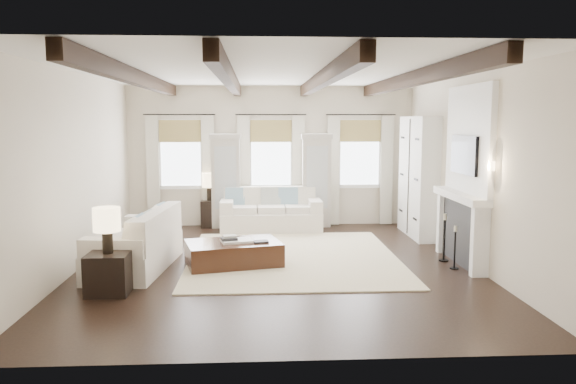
{
  "coord_description": "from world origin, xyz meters",
  "views": [
    {
      "loc": [
        -0.32,
        -9.15,
        2.42
      ],
      "look_at": [
        0.23,
        0.76,
        1.15
      ],
      "focal_mm": 35.0,
      "sensor_mm": 36.0,
      "label": 1
    }
  ],
  "objects": [
    {
      "name": "book_upper",
      "position": [
        -0.79,
        0.09,
        0.5
      ],
      "size": [
        0.25,
        0.22,
        0.03
      ],
      "primitive_type": "cube",
      "rotation": [
        0.0,
        0.0,
        0.24
      ],
      "color": "beige",
      "rests_on": "book_lower"
    },
    {
      "name": "side_table_front",
      "position": [
        -2.41,
        -1.37,
        0.29
      ],
      "size": [
        0.58,
        0.58,
        0.58
      ],
      "primitive_type": "cube",
      "color": "black",
      "rests_on": "ground"
    },
    {
      "name": "candlestick_near",
      "position": [
        2.9,
        -0.35,
        0.3
      ],
      "size": [
        0.14,
        0.14,
        0.71
      ],
      "color": "black",
      "rests_on": "ground"
    },
    {
      "name": "lamp_front",
      "position": [
        -2.41,
        -1.37,
        1.02
      ],
      "size": [
        0.38,
        0.38,
        0.65
      ],
      "color": "black",
      "rests_on": "side_table_front"
    },
    {
      "name": "sofa_left",
      "position": [
        -2.25,
        -0.03,
        0.39
      ],
      "size": [
        1.25,
        2.35,
        0.97
      ],
      "color": "silver",
      "rests_on": "ground"
    },
    {
      "name": "ottoman",
      "position": [
        -0.73,
        0.09,
        0.2
      ],
      "size": [
        1.71,
        1.29,
        0.4
      ],
      "primitive_type": "cube",
      "rotation": [
        0.0,
        0.0,
        0.24
      ],
      "color": "black",
      "rests_on": "ground"
    },
    {
      "name": "ground",
      "position": [
        0.0,
        0.0,
        0.0
      ],
      "size": [
        7.5,
        7.5,
        0.0
      ],
      "primitive_type": "plane",
      "color": "black",
      "rests_on": "ground"
    },
    {
      "name": "room_shell",
      "position": [
        0.75,
        0.9,
        1.89
      ],
      "size": [
        6.54,
        7.54,
        3.22
      ],
      "color": "beige",
      "rests_on": "ground"
    },
    {
      "name": "side_table_back",
      "position": [
        -1.39,
        3.55,
        0.31
      ],
      "size": [
        0.41,
        0.41,
        0.61
      ],
      "primitive_type": "cube",
      "color": "black",
      "rests_on": "ground"
    },
    {
      "name": "book_lower",
      "position": [
        -0.8,
        0.05,
        0.46
      ],
      "size": [
        0.3,
        0.26,
        0.04
      ],
      "primitive_type": "cube",
      "rotation": [
        0.0,
        0.0,
        0.24
      ],
      "color": "#262628",
      "rests_on": "tray"
    },
    {
      "name": "book_loose",
      "position": [
        -0.27,
        0.0,
        0.42
      ],
      "size": [
        0.28,
        0.23,
        0.03
      ],
      "primitive_type": "cube",
      "rotation": [
        0.0,
        0.0,
        0.24
      ],
      "color": "#262628",
      "rests_on": "ottoman"
    },
    {
      "name": "sofa_back",
      "position": [
        -0.02,
        3.12,
        0.38
      ],
      "size": [
        2.21,
        1.02,
        0.94
      ],
      "color": "silver",
      "rests_on": "ground"
    },
    {
      "name": "candlestick_far",
      "position": [
        2.9,
        0.17,
        0.34
      ],
      "size": [
        0.17,
        0.17,
        0.83
      ],
      "color": "black",
      "rests_on": "ground"
    },
    {
      "name": "lamp_back",
      "position": [
        -1.39,
        3.55,
        1.04
      ],
      "size": [
        0.37,
        0.37,
        0.63
      ],
      "color": "black",
      "rests_on": "side_table_back"
    },
    {
      "name": "area_rug",
      "position": [
        0.31,
        0.55,
        0.01
      ],
      "size": [
        3.65,
        4.19,
        0.02
      ],
      "primitive_type": "cube",
      "color": "beige",
      "rests_on": "ground"
    },
    {
      "name": "tray",
      "position": [
        -0.67,
        0.07,
        0.42
      ],
      "size": [
        0.58,
        0.49,
        0.04
      ],
      "primitive_type": "cube",
      "rotation": [
        0.0,
        0.0,
        0.24
      ],
      "color": "white",
      "rests_on": "ottoman"
    }
  ]
}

